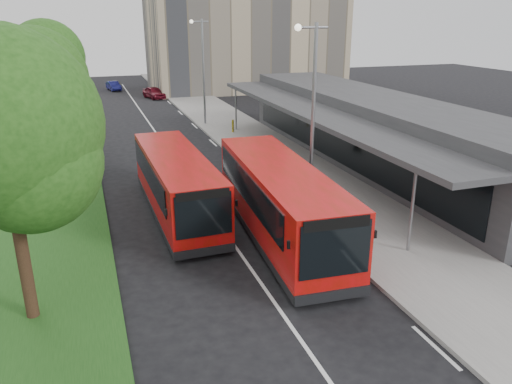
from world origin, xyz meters
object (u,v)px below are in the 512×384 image
at_px(bollard, 233,126).
at_px(car_far, 114,86).
at_px(lamp_post_near, 311,108).
at_px(car_near, 154,92).
at_px(tree_mid, 35,87).
at_px(lamp_post_far, 202,65).
at_px(tree_far, 47,63).
at_px(litter_bin, 267,150).
at_px(bus_main, 280,202).
at_px(tree_near, 3,139).
at_px(bus_second, 177,184).

relative_size(bollard, car_far, 0.29).
height_order(lamp_post_near, car_far, lamp_post_near).
distance_m(bollard, car_near, 19.32).
height_order(tree_mid, lamp_post_near, lamp_post_near).
distance_m(lamp_post_far, car_far, 23.85).
bearing_deg(car_far, tree_far, -114.30).
relative_size(litter_bin, car_far, 0.32).
bearing_deg(car_near, car_far, 100.91).
distance_m(bus_main, car_near, 37.39).
relative_size(tree_near, car_far, 2.61).
height_order(lamp_post_far, car_near, lamp_post_far).
bearing_deg(tree_near, bollard, 59.56).
relative_size(bus_main, bus_second, 1.09).
distance_m(bus_second, car_near, 33.76).
bearing_deg(lamp_post_far, lamp_post_near, -90.00).
bearing_deg(bus_second, bollard, 63.75).
height_order(lamp_post_far, bus_second, lamp_post_far).
bearing_deg(car_near, tree_mid, -123.08).
xyz_separation_m(tree_mid, bollard, (12.41, 9.12, -4.56)).
bearing_deg(tree_far, bus_second, -72.22).
bearing_deg(bus_main, bus_second, 134.73).
bearing_deg(lamp_post_far, tree_far, -175.13).
height_order(lamp_post_near, litter_bin, lamp_post_near).
height_order(tree_near, tree_mid, tree_near).
bearing_deg(bollard, bus_main, -100.80).
relative_size(tree_near, bollard, 8.94).
bearing_deg(litter_bin, tree_near, -132.48).
relative_size(tree_mid, bus_main, 0.76).
bearing_deg(bus_second, bus_main, -49.80).
height_order(tree_mid, bollard, tree_mid).
relative_size(lamp_post_near, bollard, 8.58).
xyz_separation_m(bus_main, bollard, (3.49, 18.32, -0.90)).
bearing_deg(bus_second, lamp_post_near, -17.88).
relative_size(lamp_post_near, bus_main, 0.75).
bearing_deg(bus_main, litter_bin, 75.79).
bearing_deg(tree_mid, bollard, 36.32).
xyz_separation_m(lamp_post_far, litter_bin, (1.21, -11.47, -4.06)).
height_order(tree_mid, bus_second, tree_mid).
bearing_deg(tree_near, bus_second, 50.02).
xyz_separation_m(tree_far, bollard, (12.41, -2.88, -4.70)).
bearing_deg(tree_near, lamp_post_near, 23.97).
bearing_deg(bus_main, tree_far, 116.39).
bearing_deg(bus_second, litter_bin, 44.32).
xyz_separation_m(tree_near, litter_bin, (12.34, 13.47, -4.72)).
distance_m(tree_mid, litter_bin, 13.22).
xyz_separation_m(tree_mid, bus_second, (5.57, -5.36, -3.78)).
distance_m(tree_far, bus_second, 18.65).
height_order(tree_far, lamp_post_far, tree_far).
distance_m(tree_far, bus_main, 23.30).
bearing_deg(lamp_post_near, car_far, 97.31).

